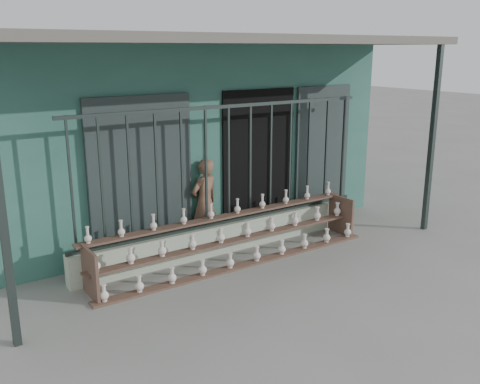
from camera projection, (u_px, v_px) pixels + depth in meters
ground at (281, 279)px, 7.27m from camera, size 60.00×60.00×0.00m
workshop_building at (146, 124)px, 10.23m from camera, size 7.40×6.60×3.21m
parapet_wall at (229, 236)px, 8.25m from camera, size 5.00×0.20×0.45m
security_fence at (229, 165)px, 7.95m from camera, size 5.00×0.04×1.80m
shelf_rack at (235, 238)px, 7.79m from camera, size 4.50×0.68×0.85m
elderly_woman at (205, 203)px, 8.33m from camera, size 0.58×0.45×1.40m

